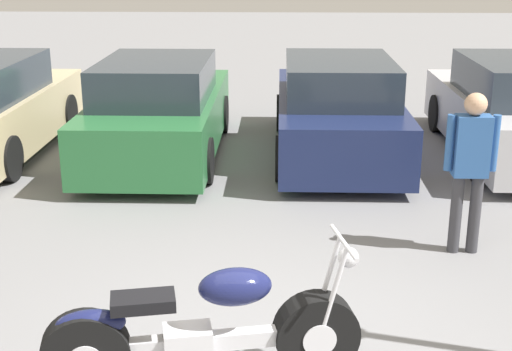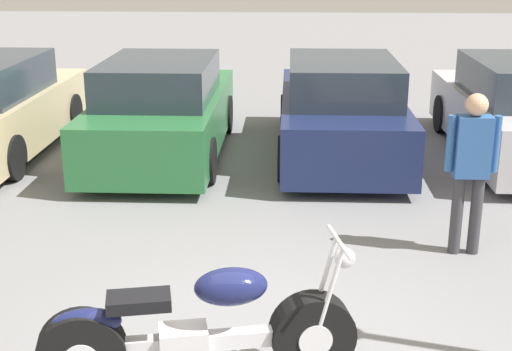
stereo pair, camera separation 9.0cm
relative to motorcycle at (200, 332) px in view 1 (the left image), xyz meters
The scene contains 4 objects.
motorcycle is the anchor object (origin of this frame).
parked_car_green 5.97m from the motorcycle, 101.90° to the left, with size 1.80×4.41×1.47m.
parked_car_navy 6.13m from the motorcycle, 76.79° to the left, with size 1.80×4.41×1.47m.
person_standing 3.48m from the motorcycle, 44.44° to the left, with size 0.52×0.22×1.66m.
Camera 1 is at (0.10, -4.69, 3.00)m, focal length 50.00 mm.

